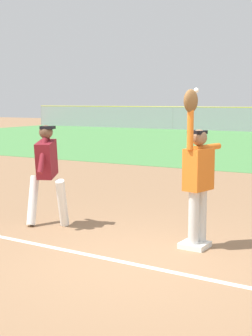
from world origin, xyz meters
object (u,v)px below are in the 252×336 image
object	(u,v)px
first_base	(195,245)
baseball	(196,90)
fielder	(198,172)
runner	(47,168)

from	to	relation	value
first_base	baseball	xyz separation A→B (m)	(-0.15, 0.34, 2.23)
fielder	runner	size ratio (longest dim) A/B	1.33
first_base	baseball	world-z (taller)	baseball
fielder	first_base	bearing A→B (deg)	26.68
first_base	runner	distance (m)	2.82
runner	baseball	xyz separation A→B (m)	(2.50, 0.39, 1.28)
fielder	baseball	world-z (taller)	baseball
fielder	baseball	size ratio (longest dim) A/B	30.81
runner	baseball	bearing A→B (deg)	-13.03
first_base	fielder	size ratio (longest dim) A/B	0.17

